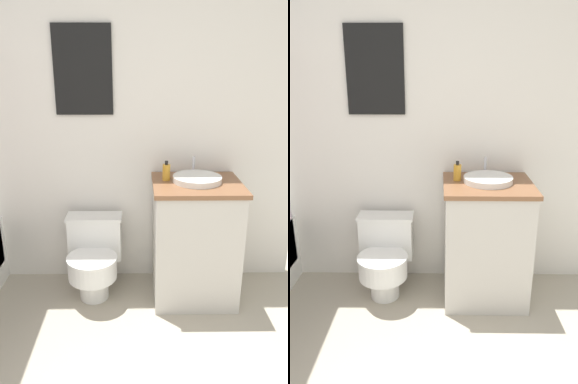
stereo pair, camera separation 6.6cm
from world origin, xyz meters
TOP-DOWN VIEW (x-y plane):
  - wall_back at (0.00, 2.33)m, footprint 3.36×0.07m
  - toilet at (0.15, 2.05)m, footprint 0.41×0.49m
  - vanity at (0.87, 2.02)m, footprint 0.61×0.54m
  - sink at (0.87, 2.04)m, footprint 0.33×0.37m
  - soap_bottle at (0.67, 2.09)m, footprint 0.05×0.05m

SIDE VIEW (x-z plane):
  - toilet at x=0.15m, z-range 0.02..0.59m
  - vanity at x=0.87m, z-range 0.00..0.87m
  - sink at x=0.87m, z-range 0.83..0.96m
  - soap_bottle at x=0.67m, z-range 0.86..1.00m
  - wall_back at x=0.00m, z-range 0.01..2.51m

